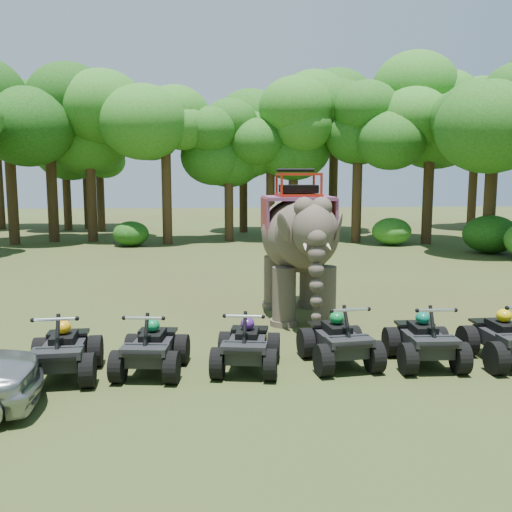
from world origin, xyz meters
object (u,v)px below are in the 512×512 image
object	(u,v)px
atv_1	(151,341)
atv_4	(425,333)
elephant	(298,244)
atv_0	(62,344)
atv_3	(339,333)
atv_5	(507,331)
atv_2	(247,339)

from	to	relation	value
atv_1	atv_4	size ratio (longest dim) A/B	0.97
elephant	atv_1	size ratio (longest dim) A/B	2.76
atv_0	atv_3	world-z (taller)	atv_0
atv_3	atv_4	bearing A→B (deg)	-11.85
atv_3	atv_5	world-z (taller)	atv_5
atv_3	elephant	bearing A→B (deg)	85.41
elephant	atv_3	xyz separation A→B (m)	(0.21, -4.18, -1.35)
atv_0	atv_2	xyz separation A→B (m)	(3.56, 0.16, -0.03)
elephant	atv_4	xyz separation A→B (m)	(1.97, -4.32, -1.35)
elephant	atv_2	size ratio (longest dim) A/B	2.78
atv_2	atv_4	bearing A→B (deg)	9.73
atv_0	atv_2	bearing A→B (deg)	-1.50
atv_1	atv_3	bearing A→B (deg)	9.56
elephant	atv_1	xyz separation A→B (m)	(-3.59, -4.35, -1.37)
atv_4	atv_3	bearing A→B (deg)	177.28
elephant	atv_1	distance (m)	5.80
elephant	atv_0	distance (m)	7.05
atv_3	atv_4	size ratio (longest dim) A/B	1.01
atv_2	atv_4	world-z (taller)	atv_4
elephant	atv_2	world-z (taller)	elephant
atv_2	atv_1	bearing A→B (deg)	-170.15
atv_4	elephant	bearing A→B (deg)	116.13
atv_2	atv_3	size ratio (longest dim) A/B	0.96
atv_0	atv_4	bearing A→B (deg)	-2.68
atv_2	atv_5	distance (m)	5.39
atv_3	atv_1	bearing A→B (deg)	175.08
elephant	atv_5	distance (m)	5.88
elephant	atv_2	bearing A→B (deg)	-112.08
atv_1	atv_2	bearing A→B (deg)	7.44
elephant	atv_5	world-z (taller)	elephant
atv_4	atv_5	world-z (taller)	atv_5
atv_1	atv_5	size ratio (longest dim) A/B	0.94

